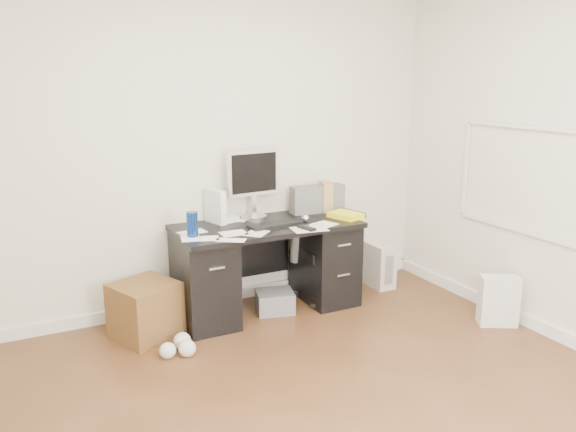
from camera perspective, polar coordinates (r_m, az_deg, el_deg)
name	(u,v)px	position (r m, az deg, el deg)	size (l,w,h in m)	color
ground	(341,422)	(3.42, 5.45, -20.14)	(4.00, 4.00, 0.00)	#442B15
room_shell	(351,129)	(2.89, 6.44, 8.80)	(4.02, 4.02, 2.71)	beige
desk	(267,265)	(4.68, -2.11, -4.95)	(1.50, 0.70, 0.75)	black
loose_papers	(247,228)	(4.46, -4.20, -1.23)	(1.10, 0.60, 0.00)	silver
lcd_monitor	(253,184)	(4.71, -3.57, 3.28)	(0.47, 0.27, 0.59)	silver
keyboard	(274,225)	(4.50, -1.43, -0.90)	(0.42, 0.14, 0.02)	black
computer_mouse	(305,218)	(4.63, 1.77, -0.22)	(0.06, 0.06, 0.06)	silver
travel_mug	(192,224)	(4.25, -9.70, -0.84)	(0.08, 0.08, 0.19)	navy
white_binder	(215,206)	(4.62, -7.43, 0.99)	(0.11, 0.24, 0.28)	silver
magazine_file	(326,196)	(5.02, 3.89, 1.99)	(0.11, 0.22, 0.26)	#A67C50
pen_cup	(297,202)	(4.90, 0.95, 1.41)	(0.09, 0.09, 0.21)	#593119
yellow_book	(346,215)	(4.80, 5.92, 0.10)	(0.21, 0.26, 0.05)	yellow
paper_remote	(309,228)	(4.42, 2.16, -1.21)	(0.27, 0.22, 0.02)	silver
office_chair	(325,244)	(4.92, 3.74, -2.89)	(0.56, 0.56, 0.99)	#515351
pc_tower	(376,263)	(5.38, 8.90, -4.76)	(0.18, 0.41, 0.41)	#AAA59A
shopping_bag	(498,301)	(4.77, 20.60, -8.06)	(0.29, 0.21, 0.40)	silver
wicker_basket	(145,310)	(4.41, -14.29, -9.24)	(0.42, 0.42, 0.42)	#4A3516
desk_printer	(275,302)	(4.75, -1.34, -8.68)	(0.30, 0.25, 0.18)	slate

